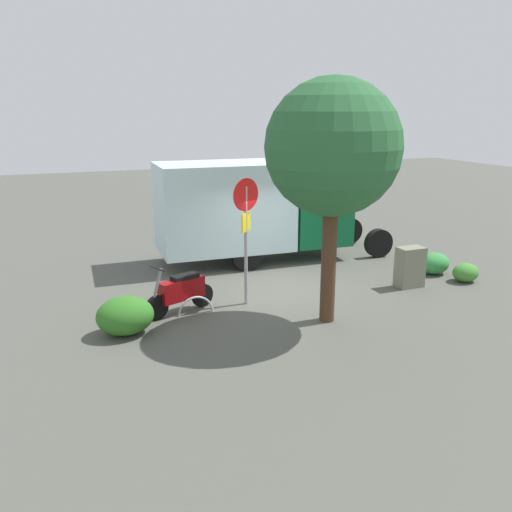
% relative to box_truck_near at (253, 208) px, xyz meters
% --- Properties ---
extents(ground_plane, '(60.00, 60.00, 0.00)m').
position_rel_box_truck_near_xyz_m(ground_plane, '(0.38, 2.93, -1.65)').
color(ground_plane, '#4F5048').
extents(box_truck_near, '(7.26, 2.52, 3.02)m').
position_rel_box_truck_near_xyz_m(box_truck_near, '(0.00, 0.00, 0.00)').
color(box_truck_near, black).
rests_on(box_truck_near, ground).
extents(motorcycle, '(1.74, 0.82, 1.20)m').
position_rel_box_truck_near_xyz_m(motorcycle, '(3.16, 3.52, -1.13)').
color(motorcycle, black).
rests_on(motorcycle, ground).
extents(stop_sign, '(0.71, 0.33, 3.03)m').
position_rel_box_truck_near_xyz_m(stop_sign, '(1.58, 3.55, 0.37)').
color(stop_sign, '#9E9EA3').
rests_on(stop_sign, ground).
extents(street_tree, '(2.84, 2.84, 5.20)m').
position_rel_box_truck_near_xyz_m(street_tree, '(0.29, 5.19, 2.11)').
color(street_tree, '#47301E').
rests_on(street_tree, ground).
extents(utility_cabinet, '(0.70, 0.44, 1.07)m').
position_rel_box_truck_near_xyz_m(utility_cabinet, '(-2.87, 3.93, -1.11)').
color(utility_cabinet, slate).
rests_on(utility_cabinet, ground).
extents(bike_rack_hoop, '(0.85, 0.08, 0.85)m').
position_rel_box_truck_near_xyz_m(bike_rack_hoop, '(2.88, 3.72, -1.65)').
color(bike_rack_hoop, '#B7B7BC').
rests_on(bike_rack_hoop, ground).
extents(shrub_near_sign, '(0.90, 0.73, 0.61)m').
position_rel_box_truck_near_xyz_m(shrub_near_sign, '(-4.24, 3.25, -1.34)').
color(shrub_near_sign, '#34893F').
rests_on(shrub_near_sign, ground).
extents(shrub_mid_verge, '(0.75, 0.61, 0.51)m').
position_rel_box_truck_near_xyz_m(shrub_mid_verge, '(-4.56, 4.15, -1.39)').
color(shrub_mid_verge, '#418631').
rests_on(shrub_mid_verge, ground).
extents(shrub_by_tree, '(1.19, 0.97, 0.81)m').
position_rel_box_truck_near_xyz_m(shrub_by_tree, '(4.55, 4.29, -1.24)').
color(shrub_by_tree, '#2F7022').
rests_on(shrub_by_tree, ground).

